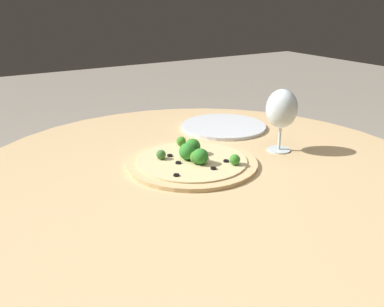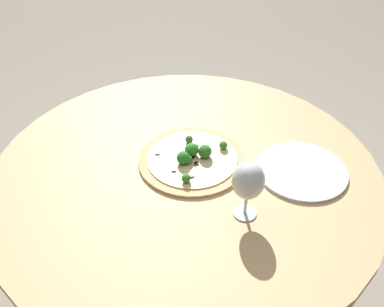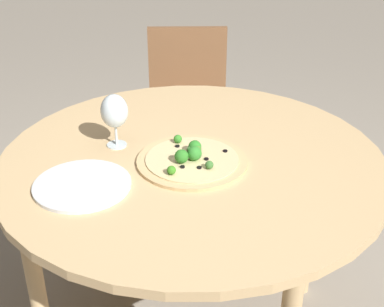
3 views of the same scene
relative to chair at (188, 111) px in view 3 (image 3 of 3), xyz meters
The scene contains 5 objects.
dining_table 1.00m from the chair, 107.89° to the left, with size 1.16×1.16×0.76m.
chair is the anchor object (origin of this frame).
pizza 1.06m from the chair, 107.80° to the left, with size 0.33×0.33×0.06m.
wine_glass 1.02m from the chair, 93.38° to the left, with size 0.08×0.08×0.17m.
plate_near 1.22m from the chair, 93.02° to the left, with size 0.27×0.27×0.01m.
Camera 3 is at (-0.40, 1.35, 1.54)m, focal length 50.00 mm.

